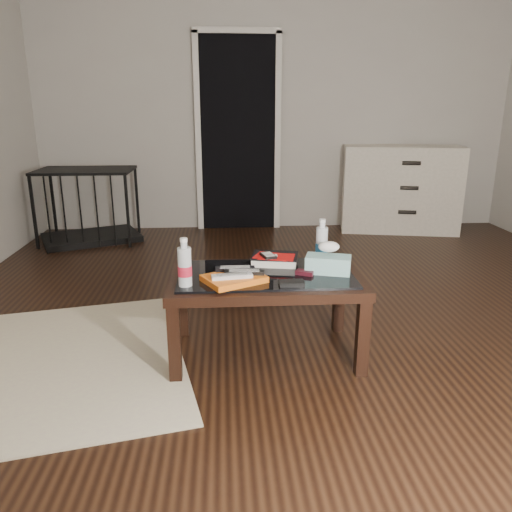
{
  "coord_description": "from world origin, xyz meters",
  "views": [
    {
      "loc": [
        -0.57,
        -2.95,
        1.3
      ],
      "look_at": [
        -0.41,
        -0.48,
        0.55
      ],
      "focal_mm": 35.0,
      "sensor_mm": 36.0,
      "label": 1
    }
  ],
  "objects_px": {
    "tissue_box": "(328,264)",
    "pet_crate": "(90,218)",
    "coffee_table": "(265,285)",
    "textbook": "(275,259)",
    "dresser": "(400,189)",
    "water_bottle_right": "(322,240)",
    "water_bottle_left": "(185,262)"
  },
  "relations": [
    {
      "from": "water_bottle_right",
      "to": "tissue_box",
      "type": "xyz_separation_m",
      "value": [
        -0.01,
        -0.21,
        -0.07
      ]
    },
    {
      "from": "pet_crate",
      "to": "tissue_box",
      "type": "distance_m",
      "value": 3.14
    },
    {
      "from": "pet_crate",
      "to": "tissue_box",
      "type": "height_order",
      "value": "pet_crate"
    },
    {
      "from": "coffee_table",
      "to": "water_bottle_right",
      "type": "height_order",
      "value": "water_bottle_right"
    },
    {
      "from": "water_bottle_left",
      "to": "coffee_table",
      "type": "bearing_deg",
      "value": 21.88
    },
    {
      "from": "coffee_table",
      "to": "tissue_box",
      "type": "distance_m",
      "value": 0.34
    },
    {
      "from": "tissue_box",
      "to": "textbook",
      "type": "bearing_deg",
      "value": 162.18
    },
    {
      "from": "coffee_table",
      "to": "water_bottle_right",
      "type": "xyz_separation_m",
      "value": [
        0.33,
        0.2,
        0.18
      ]
    },
    {
      "from": "textbook",
      "to": "dresser",
      "type": "bearing_deg",
      "value": 69.08
    },
    {
      "from": "pet_crate",
      "to": "water_bottle_left",
      "type": "height_order",
      "value": "pet_crate"
    },
    {
      "from": "pet_crate",
      "to": "tissue_box",
      "type": "relative_size",
      "value": 4.63
    },
    {
      "from": "dresser",
      "to": "textbook",
      "type": "distance_m",
      "value": 3.02
    },
    {
      "from": "pet_crate",
      "to": "water_bottle_left",
      "type": "bearing_deg",
      "value": -90.42
    },
    {
      "from": "water_bottle_left",
      "to": "water_bottle_right",
      "type": "distance_m",
      "value": 0.82
    },
    {
      "from": "pet_crate",
      "to": "textbook",
      "type": "distance_m",
      "value": 2.84
    },
    {
      "from": "coffee_table",
      "to": "textbook",
      "type": "relative_size",
      "value": 4.0
    },
    {
      "from": "dresser",
      "to": "textbook",
      "type": "xyz_separation_m",
      "value": [
        -1.61,
        -2.56,
        0.03
      ]
    },
    {
      "from": "coffee_table",
      "to": "tissue_box",
      "type": "bearing_deg",
      "value": -2.08
    },
    {
      "from": "water_bottle_left",
      "to": "tissue_box",
      "type": "relative_size",
      "value": 1.03
    },
    {
      "from": "water_bottle_right",
      "to": "pet_crate",
      "type": "bearing_deg",
      "value": 129.27
    },
    {
      "from": "dresser",
      "to": "textbook",
      "type": "relative_size",
      "value": 5.1
    },
    {
      "from": "pet_crate",
      "to": "water_bottle_left",
      "type": "relative_size",
      "value": 4.47
    },
    {
      "from": "tissue_box",
      "to": "pet_crate",
      "type": "bearing_deg",
      "value": 143.33
    },
    {
      "from": "dresser",
      "to": "water_bottle_right",
      "type": "xyz_separation_m",
      "value": [
        -1.34,
        -2.52,
        0.13
      ]
    },
    {
      "from": "coffee_table",
      "to": "dresser",
      "type": "bearing_deg",
      "value": 58.45
    },
    {
      "from": "coffee_table",
      "to": "water_bottle_left",
      "type": "distance_m",
      "value": 0.47
    },
    {
      "from": "tissue_box",
      "to": "water_bottle_right",
      "type": "bearing_deg",
      "value": 105.18
    },
    {
      "from": "pet_crate",
      "to": "coffee_table",
      "type": "bearing_deg",
      "value": -81.9
    },
    {
      "from": "pet_crate",
      "to": "water_bottle_right",
      "type": "bearing_deg",
      "value": -74.35
    },
    {
      "from": "water_bottle_left",
      "to": "tissue_box",
      "type": "distance_m",
      "value": 0.75
    },
    {
      "from": "dresser",
      "to": "pet_crate",
      "type": "relative_size",
      "value": 1.2
    },
    {
      "from": "water_bottle_right",
      "to": "tissue_box",
      "type": "bearing_deg",
      "value": -91.45
    }
  ]
}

